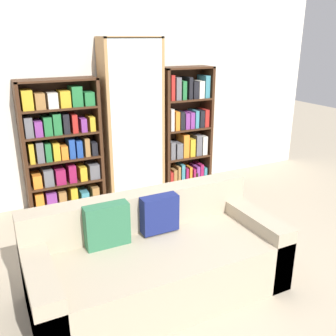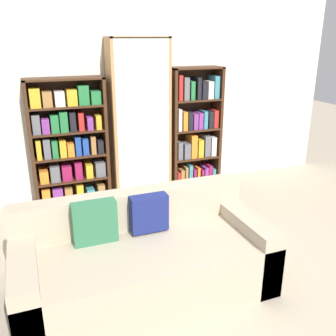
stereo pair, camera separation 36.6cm
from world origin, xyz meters
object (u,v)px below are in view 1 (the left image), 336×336
(bookshelf_left, at_px, (61,147))
(bookshelf_right, at_px, (186,131))
(wine_bottle, at_px, (197,190))
(display_cabinet, at_px, (132,121))
(couch, at_px, (157,261))

(bookshelf_left, bearing_deg, bookshelf_right, 0.01)
(bookshelf_left, bearing_deg, wine_bottle, -22.40)
(display_cabinet, bearing_deg, bookshelf_right, 1.14)
(wine_bottle, bearing_deg, couch, -131.17)
(couch, bearing_deg, display_cabinet, 73.48)
(couch, distance_m, display_cabinet, 2.25)
(bookshelf_left, xyz_separation_m, display_cabinet, (0.93, -0.02, 0.24))
(display_cabinet, bearing_deg, bookshelf_left, 179.02)
(display_cabinet, height_order, bookshelf_right, display_cabinet)
(couch, xyz_separation_m, wine_bottle, (1.24, 1.41, -0.13))
(couch, height_order, display_cabinet, display_cabinet)
(couch, relative_size, display_cabinet, 1.00)
(display_cabinet, xyz_separation_m, wine_bottle, (0.63, -0.63, -0.86))
(wine_bottle, bearing_deg, display_cabinet, 135.18)
(display_cabinet, distance_m, bookshelf_right, 0.84)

